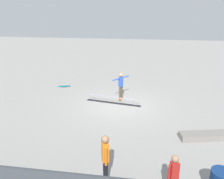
{
  "coord_description": "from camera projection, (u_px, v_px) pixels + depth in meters",
  "views": [
    {
      "loc": [
        -1.48,
        12.44,
        5.27
      ],
      "look_at": [
        0.39,
        0.21,
        1.0
      ],
      "focal_mm": 38.25,
      "sensor_mm": 36.0,
      "label": 1
    }
  ],
  "objects": [
    {
      "name": "bystander_red_shirt",
      "position": [
        173.0,
        176.0,
        6.6
      ],
      "size": [
        0.34,
        0.23,
        1.51
      ],
      "rotation": [
        0.0,
        0.0,
        3.48
      ],
      "color": "slate",
      "rests_on": "ground_plane"
    },
    {
      "name": "grind_rail",
      "position": [
        113.0,
        100.0,
        13.83
      ],
      "size": [
        3.25,
        0.79,
        0.38
      ],
      "rotation": [
        0.0,
        0.0,
        -0.17
      ],
      "color": "black",
      "rests_on": "ground_plane"
    },
    {
      "name": "skateboard_main",
      "position": [
        120.0,
        97.0,
        14.57
      ],
      "size": [
        0.3,
        0.81,
        0.09
      ],
      "rotation": [
        0.0,
        0.0,
        1.64
      ],
      "color": "orange",
      "rests_on": "ground_plane"
    },
    {
      "name": "bystander_orange_shirt",
      "position": [
        105.0,
        158.0,
        7.17
      ],
      "size": [
        0.26,
        0.39,
        1.73
      ],
      "rotation": [
        0.0,
        0.0,
        5.03
      ],
      "color": "black",
      "rests_on": "ground_plane"
    },
    {
      "name": "skate_ledge",
      "position": [
        210.0,
        136.0,
        10.07
      ],
      "size": [
        2.63,
        1.1,
        0.28
      ],
      "primitive_type": "cube",
      "rotation": [
        0.0,
        0.0,
        0.22
      ],
      "color": "gray",
      "rests_on": "ground_plane"
    },
    {
      "name": "loose_skateboard_teal",
      "position": [
        64.0,
        86.0,
        16.64
      ],
      "size": [
        0.82,
        0.45,
        0.09
      ],
      "rotation": [
        0.0,
        0.0,
        0.34
      ],
      "color": "teal",
      "rests_on": "ground_plane"
    },
    {
      "name": "skater_main",
      "position": [
        121.0,
        84.0,
        14.12
      ],
      "size": [
        0.85,
        1.1,
        1.64
      ],
      "rotation": [
        0.0,
        0.0,
        0.93
      ],
      "color": "brown",
      "rests_on": "ground_plane"
    },
    {
      "name": "ground_plane",
      "position": [
        119.0,
        105.0,
        13.56
      ],
      "size": [
        60.0,
        60.0,
        0.0
      ],
      "primitive_type": "plane",
      "color": "gray"
    }
  ]
}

